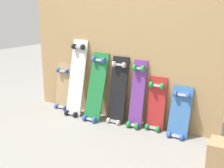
# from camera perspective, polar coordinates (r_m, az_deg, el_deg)

# --- Properties ---
(ground_plane) EXTENTS (12.00, 12.00, 0.00)m
(ground_plane) POSITION_cam_1_polar(r_m,az_deg,el_deg) (3.40, 0.62, -7.06)
(ground_plane) COLOR gray
(plywood_wall_panel) EXTENTS (2.39, 0.04, 1.75)m
(plywood_wall_panel) POSITION_cam_1_polar(r_m,az_deg,el_deg) (3.23, 1.30, 7.90)
(plywood_wall_panel) COLOR tan
(plywood_wall_panel) RESTS_ON ground
(skateboard_natural) EXTENTS (0.23, 0.16, 0.65)m
(skateboard_natural) POSITION_cam_1_polar(r_m,az_deg,el_deg) (3.74, -9.80, -0.99)
(skateboard_natural) COLOR tan
(skateboard_natural) RESTS_ON ground
(skateboard_white) EXTENTS (0.22, 0.29, 0.98)m
(skateboard_white) POSITION_cam_1_polar(r_m,az_deg,el_deg) (3.48, -7.20, 0.70)
(skateboard_white) COLOR silver
(skateboard_white) RESTS_ON ground
(skateboard_green) EXTENTS (0.22, 0.31, 0.84)m
(skateboard_green) POSITION_cam_1_polar(r_m,az_deg,el_deg) (3.31, -3.31, -1.17)
(skateboard_green) COLOR #1E7238
(skateboard_green) RESTS_ON ground
(skateboard_black) EXTENTS (0.21, 0.21, 0.82)m
(skateboard_black) POSITION_cam_1_polar(r_m,az_deg,el_deg) (3.22, 1.16, -1.85)
(skateboard_black) COLOR black
(skateboard_black) RESTS_ON ground
(skateboard_purple) EXTENTS (0.16, 0.22, 0.80)m
(skateboard_purple) POSITION_cam_1_polar(r_m,az_deg,el_deg) (3.11, 5.06, -2.61)
(skateboard_purple) COLOR #6B338C
(skateboard_purple) RESTS_ON ground
(skateboard_red) EXTENTS (0.20, 0.16, 0.64)m
(skateboard_red) POSITION_cam_1_polar(r_m,az_deg,el_deg) (3.08, 8.82, -4.52)
(skateboard_red) COLOR #B22626
(skateboard_red) RESTS_ON ground
(skateboard_blue) EXTENTS (0.21, 0.22, 0.58)m
(skateboard_blue) POSITION_cam_1_polar(r_m,az_deg,el_deg) (2.98, 13.43, -6.17)
(skateboard_blue) COLOR #386BAD
(skateboard_blue) RESTS_ON ground
(wooden_crate) EXTENTS (0.23, 0.23, 0.22)m
(wooden_crate) POSITION_cam_1_polar(r_m,az_deg,el_deg) (2.58, 21.36, -13.11)
(wooden_crate) COLOR tan
(wooden_crate) RESTS_ON ground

